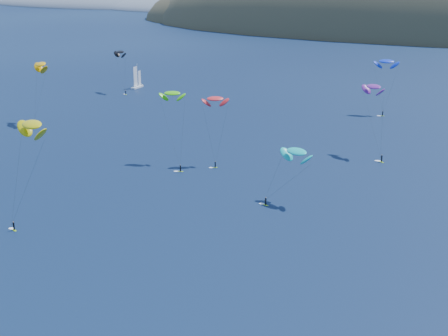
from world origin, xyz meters
TOP-DOWN VIEW (x-y plane):
  - headland at (-445.26, 750.08)m, footprint 460.00×250.00m
  - sailboat at (-87.89, 197.76)m, footprint 8.93×7.77m
  - kitesurfer_1 at (-82.45, 127.92)m, footprint 10.74×11.21m
  - kitesurfer_2 at (-22.85, 54.58)m, footprint 10.80×10.82m
  - kitesurfer_3 at (-18.40, 106.37)m, footprint 11.48×11.92m
  - kitesurfer_4 at (24.42, 192.49)m, footprint 9.50×8.86m
  - kitesurfer_5 at (23.55, 89.34)m, footprint 10.77×9.65m
  - kitesurfer_6 at (30.98, 136.86)m, footprint 10.52×12.42m
  - kitesurfer_9 at (-6.48, 109.10)m, footprint 7.84×8.26m
  - kitesurfer_12 at (-89.36, 187.45)m, footprint 10.41×9.00m

SIDE VIEW (x-z plane):
  - headland at x=-445.26m, z-range -33.36..26.64m
  - sailboat at x=-87.89m, z-range -4.70..6.58m
  - kitesurfer_5 at x=23.55m, z-range 4.84..19.43m
  - kitesurfer_12 at x=-89.36m, z-range 7.59..27.35m
  - kitesurfer_9 at x=-6.48m, z-range 8.11..28.46m
  - kitesurfer_3 at x=-18.40m, z-range 8.62..29.97m
  - kitesurfer_4 at x=24.42m, z-range 8.49..30.48m
  - kitesurfer_6 at x=30.98m, z-range 8.75..30.87m
  - kitesurfer_1 at x=-82.45m, z-range 8.88..32.22m
  - kitesurfer_2 at x=-22.85m, z-range 9.42..33.80m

